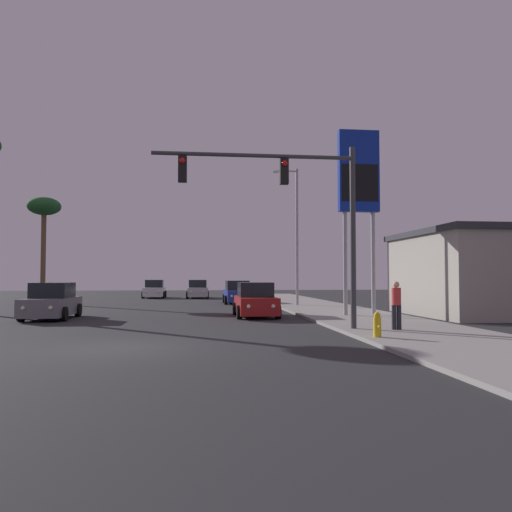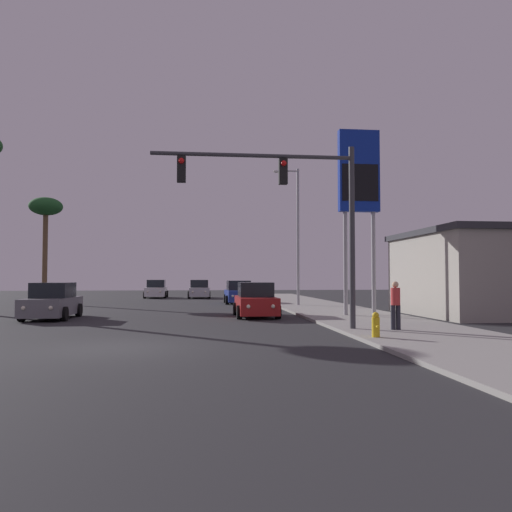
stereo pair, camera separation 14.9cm
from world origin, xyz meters
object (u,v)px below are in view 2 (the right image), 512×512
at_px(car_blue, 239,293).
at_px(gas_station_sign, 359,181).
at_px(traffic_light_mast, 295,199).
at_px(fire_hydrant, 376,325).
at_px(car_red, 256,301).
at_px(car_grey, 52,302).
at_px(car_silver, 199,290).
at_px(pedestrian_on_sidewalk, 396,303).
at_px(car_white, 156,290).
at_px(palm_tree_mid, 46,212).
at_px(street_lamp, 296,229).

relative_size(car_blue, gas_station_sign, 0.48).
distance_m(traffic_light_mast, fire_hydrant, 5.33).
height_order(car_red, gas_station_sign, gas_station_sign).
xyz_separation_m(car_red, traffic_light_mast, (0.66, -7.04, 3.96)).
distance_m(car_red, fire_hydrant, 9.96).
distance_m(car_blue, car_grey, 15.71).
height_order(car_silver, traffic_light_mast, traffic_light_mast).
height_order(car_blue, pedestrian_on_sidewalk, pedestrian_on_sidewalk).
distance_m(car_red, traffic_light_mast, 8.11).
bearing_deg(gas_station_sign, car_grey, 177.19).
height_order(car_white, car_grey, same).
distance_m(gas_station_sign, palm_tree_mid, 24.08).
height_order(fire_hydrant, pedestrian_on_sidewalk, pedestrian_on_sidewalk).
bearing_deg(car_grey, car_red, -178.72).
height_order(car_blue, fire_hydrant, car_blue).
relative_size(pedestrian_on_sidewalk, palm_tree_mid, 0.21).
bearing_deg(street_lamp, car_white, 124.58).
bearing_deg(street_lamp, car_blue, 129.21).
bearing_deg(car_red, street_lamp, -113.98).
bearing_deg(street_lamp, pedestrian_on_sidewalk, -88.05).
distance_m(street_lamp, pedestrian_on_sidewalk, 16.14).
bearing_deg(car_white, gas_station_sign, 115.61).
bearing_deg(car_blue, palm_tree_mid, -7.86).
xyz_separation_m(car_red, pedestrian_on_sidewalk, (4.07, -7.61, 0.27)).
relative_size(traffic_light_mast, fire_hydrant, 9.51).
xyz_separation_m(car_white, gas_station_sign, (11.87, -24.00, 5.86)).
xyz_separation_m(car_silver, car_grey, (-6.67, -22.47, 0.00)).
height_order(car_red, palm_tree_mid, palm_tree_mid).
height_order(car_grey, palm_tree_mid, palm_tree_mid).
relative_size(car_white, palm_tree_mid, 0.55).
xyz_separation_m(car_blue, car_red, (-0.05, -12.27, 0.00)).
distance_m(street_lamp, fire_hydrant, 18.21).
bearing_deg(street_lamp, car_grey, -148.08).
xyz_separation_m(car_blue, street_lamp, (3.49, -4.28, 4.36)).
xyz_separation_m(car_blue, car_silver, (-2.93, 10.03, 0.00)).
bearing_deg(car_red, gas_station_sign, 169.95).
bearing_deg(palm_tree_mid, pedestrian_on_sidewalk, -49.58).
bearing_deg(car_red, car_silver, -82.73).
distance_m(car_silver, gas_station_sign, 25.17).
height_order(traffic_light_mast, gas_station_sign, gas_station_sign).
distance_m(car_grey, car_red, 9.55).
bearing_deg(fire_hydrant, car_silver, 99.83).
xyz_separation_m(street_lamp, fire_hydrant, (-0.90, -17.59, -4.63)).
bearing_deg(car_blue, traffic_light_mast, 89.98).
xyz_separation_m(gas_station_sign, fire_hydrant, (-2.33, -8.73, -6.13)).
relative_size(car_red, street_lamp, 0.48).
distance_m(car_silver, fire_hydrant, 32.38).
distance_m(car_grey, street_lamp, 16.03).
bearing_deg(street_lamp, gas_station_sign, -80.80).
height_order(traffic_light_mast, pedestrian_on_sidewalk, traffic_light_mast).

